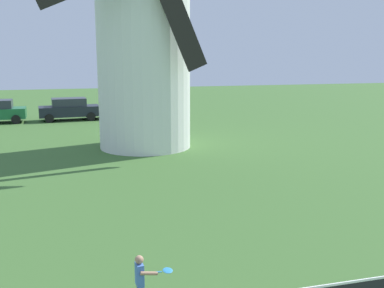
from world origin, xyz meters
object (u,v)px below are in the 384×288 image
Objects in this scene: windmill at (143,21)px; parked_car_mustard at (131,106)px; parked_car_black at (69,109)px; player_far at (141,279)px.

parked_car_mustard is at bearing 85.87° from windmill.
parked_car_black is at bearing -176.01° from parked_car_mustard.
windmill is at bearing -94.13° from parked_car_mustard.
parked_car_mustard is (4.45, 0.31, 0.00)m from parked_car_black.
player_far is 0.25× the size of parked_car_black.
player_far is at bearing -87.44° from parked_car_black.
player_far is 0.24× the size of parked_car_mustard.
parked_car_mustard is at bearing 82.68° from player_far.
parked_car_mustard is (0.80, 11.10, -5.35)m from windmill.
windmill is 12.34m from parked_car_mustard.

